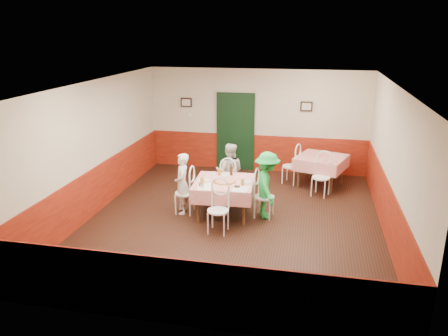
% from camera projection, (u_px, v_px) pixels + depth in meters
% --- Properties ---
extents(floor, '(7.00, 7.00, 0.00)m').
position_uv_depth(floor, '(234.00, 220.00, 9.11)').
color(floor, black).
rests_on(floor, ground).
extents(ceiling, '(7.00, 7.00, 0.00)m').
position_uv_depth(ceiling, '(235.00, 84.00, 8.26)').
color(ceiling, white).
rests_on(ceiling, back_wall).
extents(back_wall, '(6.00, 0.10, 2.80)m').
position_uv_depth(back_wall, '(257.00, 121.00, 11.95)').
color(back_wall, beige).
rests_on(back_wall, ground).
extents(front_wall, '(6.00, 0.10, 2.80)m').
position_uv_depth(front_wall, '(183.00, 232.00, 5.42)').
color(front_wall, beige).
rests_on(front_wall, ground).
extents(left_wall, '(0.10, 7.00, 2.80)m').
position_uv_depth(left_wall, '(96.00, 147.00, 9.27)').
color(left_wall, beige).
rests_on(left_wall, ground).
extents(right_wall, '(0.10, 7.00, 2.80)m').
position_uv_depth(right_wall, '(393.00, 164.00, 8.10)').
color(right_wall, beige).
rests_on(right_wall, ground).
extents(wainscot_back, '(6.00, 0.03, 1.00)m').
position_uv_depth(wainscot_back, '(257.00, 153.00, 12.21)').
color(wainscot_back, maroon).
rests_on(wainscot_back, ground).
extents(wainscot_front, '(6.00, 0.03, 1.00)m').
position_uv_depth(wainscot_front, '(186.00, 293.00, 5.71)').
color(wainscot_front, maroon).
rests_on(wainscot_front, ground).
extents(wainscot_left, '(0.03, 7.00, 1.00)m').
position_uv_depth(wainscot_left, '(100.00, 187.00, 9.54)').
color(wainscot_left, maroon).
rests_on(wainscot_left, ground).
extents(wainscot_right, '(0.03, 7.00, 1.00)m').
position_uv_depth(wainscot_right, '(387.00, 209.00, 8.38)').
color(wainscot_right, maroon).
rests_on(wainscot_right, ground).
extents(door, '(0.96, 0.06, 2.10)m').
position_uv_depth(door, '(235.00, 133.00, 12.13)').
color(door, black).
rests_on(door, ground).
extents(picture_left, '(0.32, 0.03, 0.26)m').
position_uv_depth(picture_left, '(186.00, 102.00, 12.15)').
color(picture_left, black).
rests_on(picture_left, back_wall).
extents(picture_right, '(0.32, 0.03, 0.26)m').
position_uv_depth(picture_right, '(306.00, 106.00, 11.51)').
color(picture_right, black).
rests_on(picture_right, back_wall).
extents(thermostat, '(0.10, 0.03, 0.10)m').
position_uv_depth(thermostat, '(190.00, 115.00, 12.24)').
color(thermostat, white).
rests_on(thermostat, back_wall).
extents(main_table, '(1.30, 1.30, 0.77)m').
position_uv_depth(main_table, '(224.00, 198.00, 9.25)').
color(main_table, red).
rests_on(main_table, ground).
extents(second_table, '(1.43, 1.43, 0.77)m').
position_uv_depth(second_table, '(321.00, 171.00, 11.03)').
color(second_table, red).
rests_on(second_table, ground).
extents(chair_left, '(0.43, 0.43, 0.90)m').
position_uv_depth(chair_left, '(185.00, 193.00, 9.34)').
color(chair_left, white).
rests_on(chair_left, ground).
extents(chair_right, '(0.47, 0.47, 0.90)m').
position_uv_depth(chair_right, '(264.00, 197.00, 9.12)').
color(chair_right, white).
rests_on(chair_right, ground).
extents(chair_far, '(0.44, 0.44, 0.90)m').
position_uv_depth(chair_far, '(229.00, 182.00, 10.03)').
color(chair_far, white).
rests_on(chair_far, ground).
extents(chair_near, '(0.44, 0.44, 0.90)m').
position_uv_depth(chair_near, '(218.00, 211.00, 8.43)').
color(chair_near, white).
rests_on(chair_near, ground).
extents(chair_second_a, '(0.53, 0.53, 0.90)m').
position_uv_depth(chair_second_a, '(291.00, 166.00, 11.15)').
color(chair_second_a, white).
rests_on(chair_second_a, ground).
extents(chair_second_b, '(0.53, 0.53, 0.90)m').
position_uv_depth(chair_second_b, '(321.00, 178.00, 10.30)').
color(chair_second_b, white).
rests_on(chair_second_b, ground).
extents(pizza, '(0.47, 0.47, 0.03)m').
position_uv_depth(pizza, '(224.00, 181.00, 9.10)').
color(pizza, '#B74723').
rests_on(pizza, main_table).
extents(plate_left, '(0.27, 0.27, 0.01)m').
position_uv_depth(plate_left, '(204.00, 180.00, 9.19)').
color(plate_left, white).
rests_on(plate_left, main_table).
extents(plate_right, '(0.27, 0.27, 0.01)m').
position_uv_depth(plate_right, '(245.00, 182.00, 9.07)').
color(plate_right, white).
rests_on(plate_right, main_table).
extents(plate_far, '(0.27, 0.27, 0.01)m').
position_uv_depth(plate_far, '(227.00, 175.00, 9.51)').
color(plate_far, white).
rests_on(plate_far, main_table).
extents(glass_a, '(0.08, 0.08, 0.14)m').
position_uv_depth(glass_a, '(202.00, 181.00, 8.94)').
color(glass_a, '#BF7219').
rests_on(glass_a, main_table).
extents(glass_b, '(0.08, 0.08, 0.13)m').
position_uv_depth(glass_b, '(243.00, 182.00, 8.87)').
color(glass_b, '#BF7219').
rests_on(glass_b, main_table).
extents(glass_c, '(0.08, 0.08, 0.13)m').
position_uv_depth(glass_c, '(219.00, 172.00, 9.51)').
color(glass_c, '#BF7219').
rests_on(glass_c, main_table).
extents(beer_bottle, '(0.07, 0.07, 0.24)m').
position_uv_depth(beer_bottle, '(231.00, 170.00, 9.45)').
color(beer_bottle, '#381C0A').
rests_on(beer_bottle, main_table).
extents(shaker_a, '(0.04, 0.04, 0.09)m').
position_uv_depth(shaker_a, '(201.00, 186.00, 8.75)').
color(shaker_a, silver).
rests_on(shaker_a, main_table).
extents(shaker_b, '(0.04, 0.04, 0.09)m').
position_uv_depth(shaker_b, '(203.00, 186.00, 8.72)').
color(shaker_b, silver).
rests_on(shaker_b, main_table).
extents(shaker_c, '(0.04, 0.04, 0.09)m').
position_uv_depth(shaker_c, '(199.00, 184.00, 8.82)').
color(shaker_c, '#B23319').
rests_on(shaker_c, main_table).
extents(menu_left, '(0.38, 0.45, 0.00)m').
position_uv_depth(menu_left, '(205.00, 187.00, 8.81)').
color(menu_left, white).
rests_on(menu_left, main_table).
extents(menu_right, '(0.35, 0.44, 0.00)m').
position_uv_depth(menu_right, '(241.00, 189.00, 8.71)').
color(menu_right, white).
rests_on(menu_right, main_table).
extents(wallet, '(0.12, 0.10, 0.02)m').
position_uv_depth(wallet, '(237.00, 187.00, 8.79)').
color(wallet, black).
rests_on(wallet, main_table).
extents(diner_left, '(0.44, 0.55, 1.32)m').
position_uv_depth(diner_left, '(182.00, 184.00, 9.28)').
color(diner_left, gray).
rests_on(diner_left, ground).
extents(diner_far, '(0.68, 0.55, 1.34)m').
position_uv_depth(diner_far, '(229.00, 172.00, 10.01)').
color(diner_far, gray).
rests_on(diner_far, ground).
extents(diner_right, '(0.75, 1.03, 1.42)m').
position_uv_depth(diner_right, '(267.00, 185.00, 9.03)').
color(diner_right, gray).
rests_on(diner_right, ground).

